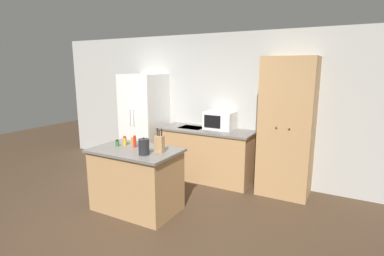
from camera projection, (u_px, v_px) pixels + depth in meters
The scene contains 15 objects.
ground_plane at pixel (132, 226), 3.86m from camera, with size 14.00×14.00×0.00m, color #423021.
wall_back at pixel (210, 106), 5.60m from camera, with size 7.20×0.06×2.60m.
refrigerator at pixel (145, 122), 5.91m from camera, with size 0.72×0.76×1.88m.
back_counter at pixel (206, 154), 5.42m from camera, with size 1.71×0.68×0.93m.
pantry_cabinet at pixel (287, 128), 4.66m from camera, with size 0.79×0.62×2.17m.
kitchen_island at pixel (136, 179), 4.23m from camera, with size 1.22×0.77×0.89m.
microwave at pixel (220, 120), 5.30m from camera, with size 0.51×0.37×0.31m.
knife_block at pixel (160, 144), 3.98m from camera, with size 0.12×0.07×0.33m.
spice_bottle_tall_dark at pixel (135, 142), 4.23m from camera, with size 0.04×0.04×0.17m.
spice_bottle_short_red at pixel (117, 143), 4.29m from camera, with size 0.05×0.05×0.10m.
spice_bottle_amber_oil at pixel (132, 140), 4.38m from camera, with size 0.04×0.04×0.14m.
spice_bottle_green_herb at pixel (125, 141), 4.34m from camera, with size 0.06×0.06×0.13m.
spice_bottle_pale_salt at pixel (125, 141), 4.41m from camera, with size 0.05×0.05×0.11m.
kettle at pixel (144, 147), 3.87m from camera, with size 0.14×0.14×0.23m.
fire_extinguisher at pixel (124, 155), 6.27m from camera, with size 0.14×0.14×0.47m.
Camera 1 is at (2.39, -2.71, 2.01)m, focal length 28.00 mm.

